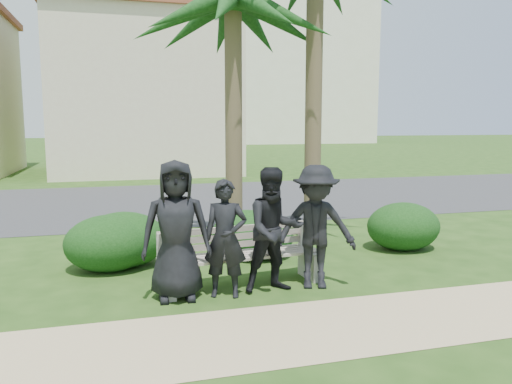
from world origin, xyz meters
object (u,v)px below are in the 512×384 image
(park_bench, at_px, (242,261))
(man_b, at_px, (225,239))
(man_a, at_px, (176,230))
(man_c, at_px, (274,230))
(palm_left, at_px, (233,2))
(man_d, at_px, (316,227))

(park_bench, bearing_deg, man_b, -136.00)
(man_a, relative_size, man_b, 1.17)
(man_a, relative_size, man_c, 1.07)
(man_b, bearing_deg, man_a, -169.55)
(man_a, bearing_deg, palm_left, 67.60)
(palm_left, bearing_deg, man_a, -116.47)
(park_bench, height_order, man_b, man_b)
(man_c, relative_size, man_d, 0.99)
(man_d, distance_m, palm_left, 4.66)
(man_b, xyz_separation_m, palm_left, (0.79, 2.93, 3.68))
(man_b, height_order, man_d, man_d)
(man_a, bearing_deg, park_bench, 21.06)
(man_a, xyz_separation_m, man_c, (1.31, -0.04, -0.06))
(man_a, height_order, man_d, man_a)
(man_b, distance_m, man_d, 1.28)
(palm_left, bearing_deg, man_d, -80.55)
(man_a, bearing_deg, man_c, 2.21)
(palm_left, bearing_deg, man_b, -105.09)
(man_b, distance_m, man_c, 0.69)
(man_c, distance_m, palm_left, 4.64)
(man_c, bearing_deg, park_bench, 135.95)
(man_b, distance_m, palm_left, 4.78)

